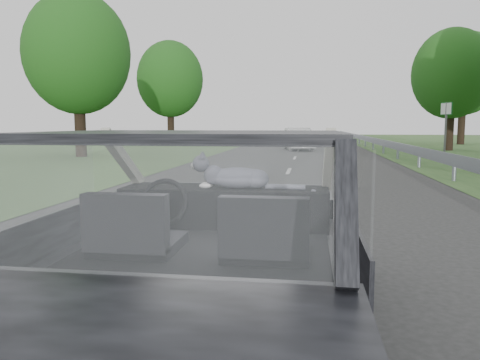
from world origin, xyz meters
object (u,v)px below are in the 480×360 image
(subject_car, at_px, (208,242))
(highway_sign, at_px, (446,129))
(cat, at_px, (237,176))
(other_car, at_px, (298,139))

(subject_car, xyz_separation_m, highway_sign, (7.30, 21.61, 0.56))
(cat, distance_m, highway_sign, 22.23)
(cat, bearing_deg, highway_sign, 68.83)
(cat, height_order, highway_sign, highway_sign)
(cat, xyz_separation_m, highway_sign, (7.20, 21.04, 0.20))
(subject_car, distance_m, highway_sign, 22.82)
(cat, distance_m, other_car, 24.11)
(subject_car, height_order, other_car, subject_car)
(subject_car, relative_size, highway_sign, 1.55)
(cat, bearing_deg, subject_car, -102.34)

